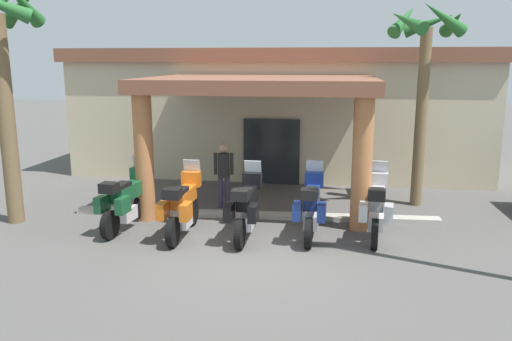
# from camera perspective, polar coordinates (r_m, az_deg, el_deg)

# --- Properties ---
(ground_plane) EXTENTS (80.00, 80.00, 0.00)m
(ground_plane) POSITION_cam_1_polar(r_m,az_deg,el_deg) (10.92, -0.75, -9.00)
(ground_plane) COLOR #514F4C
(motel_building) EXTENTS (14.64, 11.86, 4.29)m
(motel_building) POSITION_cam_1_polar(r_m,az_deg,el_deg) (19.52, 2.86, 6.96)
(motel_building) COLOR beige
(motel_building) RESTS_ON ground_plane
(motorcycle_green) EXTENTS (0.82, 2.21, 1.61)m
(motorcycle_green) POSITION_cam_1_polar(r_m,az_deg,el_deg) (12.57, -14.16, -3.19)
(motorcycle_green) COLOR black
(motorcycle_green) RESTS_ON ground_plane
(motorcycle_orange) EXTENTS (0.72, 2.21, 1.61)m
(motorcycle_orange) POSITION_cam_1_polar(r_m,az_deg,el_deg) (11.83, -8.10, -3.89)
(motorcycle_orange) COLOR black
(motorcycle_orange) RESTS_ON ground_plane
(motorcycle_black) EXTENTS (0.73, 2.21, 1.61)m
(motorcycle_black) POSITION_cam_1_polar(r_m,az_deg,el_deg) (11.61, -1.08, -4.08)
(motorcycle_black) COLOR black
(motorcycle_black) RESTS_ON ground_plane
(motorcycle_blue) EXTENTS (0.73, 2.21, 1.61)m
(motorcycle_blue) POSITION_cam_1_polar(r_m,az_deg,el_deg) (11.73, 6.11, -3.98)
(motorcycle_blue) COLOR black
(motorcycle_blue) RESTS_ON ground_plane
(motorcycle_silver) EXTENTS (0.82, 2.21, 1.61)m
(motorcycle_silver) POSITION_cam_1_polar(r_m,az_deg,el_deg) (11.90, 13.12, -4.00)
(motorcycle_silver) COLOR black
(motorcycle_silver) RESTS_ON ground_plane
(pedestrian) EXTENTS (0.53, 0.32, 1.76)m
(pedestrian) POSITION_cam_1_polar(r_m,az_deg,el_deg) (13.88, -3.57, -0.03)
(pedestrian) COLOR #3F334C
(pedestrian) RESTS_ON ground_plane
(palm_tree_roadside) EXTENTS (2.08, 2.19, 5.74)m
(palm_tree_roadside) POSITION_cam_1_polar(r_m,az_deg,el_deg) (13.66, -26.27, 11.39)
(palm_tree_roadside) COLOR brown
(palm_tree_roadside) RESTS_ON ground_plane
(palm_tree_near_portico) EXTENTS (1.99, 2.03, 5.49)m
(palm_tree_near_portico) POSITION_cam_1_polar(r_m,az_deg,el_deg) (14.54, 18.08, 11.96)
(palm_tree_near_portico) COLOR brown
(palm_tree_near_portico) RESTS_ON ground_plane
(curb_strip) EXTENTS (9.25, 0.36, 0.12)m
(curb_strip) POSITION_cam_1_polar(r_m,az_deg,el_deg) (13.24, -0.26, -4.91)
(curb_strip) COLOR #ADA89E
(curb_strip) RESTS_ON ground_plane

